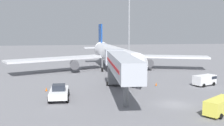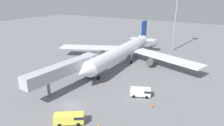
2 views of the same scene
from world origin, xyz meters
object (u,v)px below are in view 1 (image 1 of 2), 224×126
service_van_near_left (220,105)px  safety_cone_charlie (156,84)px  airplane_at_gate (112,55)px  jet_bridge (120,64)px  safety_cone_alpha (46,89)px  service_van_mid_right (205,80)px  pushback_tug (59,92)px

service_van_near_left → safety_cone_charlie: 17.84m
airplane_at_gate → jet_bridge: airplane_at_gate is taller
safety_cone_alpha → safety_cone_charlie: safety_cone_alpha is taller
airplane_at_gate → safety_cone_charlie: (5.53, -17.93, -3.99)m
service_van_mid_right → safety_cone_charlie: bearing=171.9°
service_van_near_left → jet_bridge: bearing=133.5°
pushback_tug → safety_cone_charlie: size_ratio=11.02×
jet_bridge → safety_cone_alpha: 13.86m
service_van_mid_right → safety_cone_alpha: bearing=-179.8°
service_van_mid_right → safety_cone_alpha: size_ratio=7.87×
jet_bridge → safety_cone_alpha: bearing=157.3°
airplane_at_gate → service_van_near_left: (7.98, -35.58, -3.12)m
safety_cone_alpha → service_van_near_left: bearing=-35.7°
pushback_tug → service_van_near_left: 22.75m
pushback_tug → safety_cone_alpha: 6.33m
pushback_tug → safety_cone_charlie: (17.77, 7.22, -0.80)m
safety_cone_alpha → safety_cone_charlie: (20.16, 1.42, -0.03)m
jet_bridge → service_van_near_left: 15.93m
airplane_at_gate → service_van_near_left: airplane_at_gate is taller
service_van_mid_right → safety_cone_charlie: (-9.19, 1.30, -0.85)m
jet_bridge → service_van_mid_right: 18.54m
service_van_near_left → safety_cone_charlie: (-2.45, 17.65, -0.87)m
service_van_mid_right → safety_cone_charlie: size_ratio=8.66×
pushback_tug → safety_cone_alpha: (-2.40, 5.80, -0.77)m
pushback_tug → service_van_mid_right: pushback_tug is taller
airplane_at_gate → safety_cone_alpha: bearing=-127.1°
service_van_near_left → safety_cone_charlie: service_van_near_left is taller
jet_bridge → service_van_near_left: size_ratio=4.05×
jet_bridge → service_van_mid_right: bearing=16.5°
jet_bridge → safety_cone_charlie: 11.47m
service_van_mid_right → safety_cone_alpha: (-29.35, -0.12, -0.82)m
service_van_near_left → safety_cone_alpha: size_ratio=8.45×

